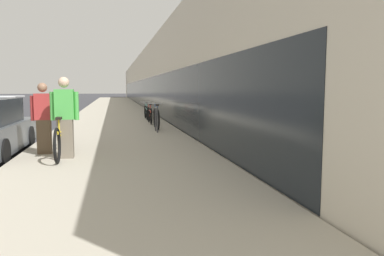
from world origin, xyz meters
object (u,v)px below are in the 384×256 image
(tandem_bicycle, at_px, (63,138))
(cruiser_bike_middle, at_px, (150,115))
(cruiser_bike_farthest, at_px, (146,112))
(cruiser_bike_nearest, at_px, (156,118))
(bike_rack_hoop, at_px, (156,117))
(person_rider, at_px, (65,118))
(person_bystander, at_px, (44,118))

(tandem_bicycle, bearing_deg, cruiser_bike_middle, 70.05)
(cruiser_bike_farthest, bearing_deg, cruiser_bike_middle, -90.90)
(cruiser_bike_middle, bearing_deg, cruiser_bike_nearest, -89.10)
(tandem_bicycle, height_order, cruiser_bike_nearest, cruiser_bike_nearest)
(cruiser_bike_middle, bearing_deg, cruiser_bike_farthest, 89.10)
(bike_rack_hoop, bearing_deg, person_rider, -118.93)
(person_rider, height_order, cruiser_bike_farthest, person_rider)
(person_rider, height_order, person_bystander, person_rider)
(person_rider, relative_size, bike_rack_hoop, 2.06)
(person_bystander, xyz_separation_m, bike_rack_hoop, (3.01, 3.81, -0.30))
(cruiser_bike_nearest, distance_m, cruiser_bike_middle, 2.16)
(person_rider, distance_m, cruiser_bike_middle, 8.02)
(person_bystander, distance_m, cruiser_bike_farthest, 9.71)
(cruiser_bike_nearest, bearing_deg, cruiser_bike_middle, 90.90)
(person_bystander, relative_size, bike_rack_hoop, 1.92)
(bike_rack_hoop, height_order, cruiser_bike_middle, cruiser_bike_middle)
(tandem_bicycle, distance_m, cruiser_bike_middle, 7.71)
(person_rider, xyz_separation_m, cruiser_bike_farthest, (2.58, 9.84, -0.52))
(bike_rack_hoop, bearing_deg, cruiser_bike_middle, 88.59)
(cruiser_bike_nearest, distance_m, cruiser_bike_farthest, 4.40)
(person_rider, xyz_separation_m, cruiser_bike_middle, (2.54, 7.59, -0.51))
(person_rider, bearing_deg, cruiser_bike_nearest, 64.65)
(cruiser_bike_nearest, xyz_separation_m, cruiser_bike_farthest, (0.00, 4.40, -0.03))
(tandem_bicycle, relative_size, cruiser_bike_middle, 1.53)
(cruiser_bike_nearest, xyz_separation_m, cruiser_bike_middle, (-0.03, 2.16, -0.02))
(person_rider, height_order, cruiser_bike_nearest, person_rider)
(person_bystander, xyz_separation_m, cruiser_bike_middle, (3.09, 6.94, -0.45))
(tandem_bicycle, distance_m, person_rider, 0.60)
(cruiser_bike_middle, bearing_deg, tandem_bicycle, -109.95)
(bike_rack_hoop, distance_m, cruiser_bike_nearest, 0.99)
(cruiser_bike_nearest, bearing_deg, bike_rack_hoop, -96.49)
(person_rider, relative_size, cruiser_bike_farthest, 1.01)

